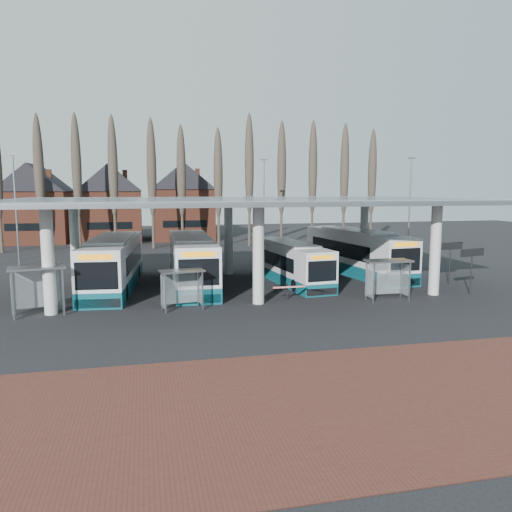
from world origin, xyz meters
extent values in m
plane|color=black|center=(0.00, 0.00, 0.00)|extent=(140.00, 140.00, 0.00)
cube|color=#592C23|center=(0.00, -12.00, 0.01)|extent=(70.00, 10.00, 0.03)
cylinder|color=beige|center=(-12.00, 2.50, 3.00)|extent=(0.70, 0.70, 6.00)
cylinder|color=beige|center=(-12.00, 13.50, 3.00)|extent=(0.70, 0.70, 6.00)
cylinder|color=beige|center=(0.00, 2.50, 3.00)|extent=(0.70, 0.70, 6.00)
cylinder|color=beige|center=(0.00, 13.50, 3.00)|extent=(0.70, 0.70, 6.00)
cylinder|color=beige|center=(12.00, 2.50, 3.00)|extent=(0.70, 0.70, 6.00)
cylinder|color=beige|center=(12.00, 13.50, 3.00)|extent=(0.70, 0.70, 6.00)
cube|color=gray|center=(0.00, 8.00, 6.25)|extent=(32.00, 16.00, 0.12)
cube|color=silver|center=(0.00, 8.00, 6.32)|extent=(31.50, 15.50, 0.04)
cone|color=#473D33|center=(-22.00, 33.00, 7.25)|extent=(0.36, 0.36, 14.50)
cone|color=#473D33|center=(-18.00, 33.00, 7.25)|extent=(0.36, 0.36, 14.50)
ellipsoid|color=#473D33|center=(-18.00, 33.00, 8.99)|extent=(1.10, 1.10, 11.02)
cone|color=#473D33|center=(-14.00, 33.00, 7.25)|extent=(0.36, 0.36, 14.50)
ellipsoid|color=#473D33|center=(-14.00, 33.00, 8.99)|extent=(1.10, 1.10, 11.02)
cone|color=#473D33|center=(-10.00, 33.00, 7.25)|extent=(0.36, 0.36, 14.50)
ellipsoid|color=#473D33|center=(-10.00, 33.00, 8.99)|extent=(1.10, 1.10, 11.02)
cone|color=#473D33|center=(-6.00, 33.00, 7.25)|extent=(0.36, 0.36, 14.50)
ellipsoid|color=#473D33|center=(-6.00, 33.00, 8.99)|extent=(1.10, 1.10, 11.02)
cone|color=#473D33|center=(-2.00, 33.00, 7.25)|extent=(0.36, 0.36, 14.50)
ellipsoid|color=#473D33|center=(-2.00, 33.00, 8.99)|extent=(1.10, 1.10, 11.02)
cone|color=#473D33|center=(2.00, 33.00, 7.25)|extent=(0.36, 0.36, 14.50)
ellipsoid|color=#473D33|center=(2.00, 33.00, 8.99)|extent=(1.10, 1.10, 11.02)
cone|color=#473D33|center=(6.00, 33.00, 7.25)|extent=(0.36, 0.36, 14.50)
ellipsoid|color=#473D33|center=(6.00, 33.00, 8.99)|extent=(1.10, 1.10, 11.02)
cone|color=#473D33|center=(10.00, 33.00, 7.25)|extent=(0.36, 0.36, 14.50)
ellipsoid|color=#473D33|center=(10.00, 33.00, 8.99)|extent=(1.10, 1.10, 11.02)
cone|color=#473D33|center=(14.00, 33.00, 7.25)|extent=(0.36, 0.36, 14.50)
ellipsoid|color=#473D33|center=(14.00, 33.00, 8.99)|extent=(1.10, 1.10, 11.02)
cone|color=#473D33|center=(18.00, 33.00, 7.25)|extent=(0.36, 0.36, 14.50)
ellipsoid|color=#473D33|center=(18.00, 33.00, 8.99)|extent=(1.10, 1.10, 11.02)
cone|color=#473D33|center=(22.00, 33.00, 7.25)|extent=(0.36, 0.36, 14.50)
ellipsoid|color=#473D33|center=(22.00, 33.00, 8.99)|extent=(1.10, 1.10, 11.02)
cube|color=brown|center=(-20.50, 44.00, 3.50)|extent=(8.00, 10.00, 7.00)
pyramid|color=black|center=(-20.50, 44.00, 10.50)|extent=(8.30, 10.30, 3.50)
cube|color=brown|center=(-11.00, 44.00, 3.50)|extent=(8.00, 10.00, 7.00)
pyramid|color=black|center=(-11.00, 44.00, 10.50)|extent=(8.30, 10.30, 3.50)
cube|color=brown|center=(-1.50, 44.00, 3.50)|extent=(8.00, 10.00, 7.00)
pyramid|color=black|center=(-1.50, 44.00, 10.50)|extent=(8.30, 10.30, 3.50)
cylinder|color=slate|center=(-18.00, 22.00, 5.00)|extent=(0.16, 0.16, 10.00)
cube|color=slate|center=(-18.00, 22.00, 10.10)|extent=(0.80, 0.15, 0.15)
cylinder|color=slate|center=(6.00, 26.00, 5.00)|extent=(0.16, 0.16, 10.00)
cube|color=slate|center=(6.00, 26.00, 10.10)|extent=(0.80, 0.15, 0.15)
cylinder|color=slate|center=(20.00, 20.00, 5.00)|extent=(0.16, 0.16, 10.00)
cube|color=slate|center=(20.00, 20.00, 10.10)|extent=(0.80, 0.15, 0.15)
cube|color=white|center=(-8.95, 9.46, 1.96)|extent=(3.92, 13.29, 3.05)
cube|color=#0B4D59|center=(-8.95, 9.46, 0.49)|extent=(3.94, 13.31, 0.98)
cube|color=white|center=(-8.95, 9.46, 3.55)|extent=(3.18, 8.04, 0.20)
cube|color=black|center=(-8.90, 10.00, 2.07)|extent=(3.64, 9.64, 1.20)
cube|color=black|center=(-9.52, 2.96, 2.02)|extent=(2.44, 0.28, 1.64)
cube|color=black|center=(-8.38, 15.96, 2.07)|extent=(2.36, 0.27, 1.31)
cube|color=orange|center=(-9.52, 2.96, 3.11)|extent=(1.94, 0.22, 0.33)
cube|color=black|center=(-9.52, 2.97, 0.38)|extent=(2.64, 0.32, 0.55)
cylinder|color=black|center=(-10.57, 5.44, 0.52)|extent=(0.40, 1.07, 1.05)
cylinder|color=black|center=(-8.06, 5.22, 0.52)|extent=(0.40, 1.07, 1.05)
cylinder|color=black|center=(-9.87, 13.37, 0.52)|extent=(0.40, 1.07, 1.05)
cylinder|color=black|center=(-7.36, 13.15, 0.52)|extent=(0.40, 1.07, 1.05)
cube|color=white|center=(-3.43, 9.38, 1.97)|extent=(3.15, 13.24, 3.07)
cube|color=#0B4D59|center=(-3.43, 9.38, 0.49)|extent=(3.18, 13.26, 0.99)
cube|color=white|center=(-3.43, 9.38, 3.57)|extent=(2.73, 7.96, 0.20)
cube|color=black|center=(-3.41, 9.93, 2.08)|extent=(3.10, 9.55, 1.21)
cube|color=black|center=(-3.61, 2.82, 2.03)|extent=(2.46, 0.13, 1.65)
cube|color=black|center=(-3.25, 15.94, 2.08)|extent=(2.38, 0.13, 1.32)
cube|color=orange|center=(-3.61, 2.82, 3.13)|extent=(1.96, 0.11, 0.33)
cube|color=black|center=(-3.61, 2.83, 0.38)|extent=(2.66, 0.16, 0.55)
cylinder|color=black|center=(-4.81, 5.25, 0.53)|extent=(0.34, 1.06, 1.05)
cylinder|color=black|center=(-2.28, 5.18, 0.53)|extent=(0.34, 1.06, 1.05)
cylinder|color=black|center=(-4.59, 13.25, 0.53)|extent=(0.34, 1.06, 1.05)
cylinder|color=black|center=(-2.06, 13.18, 0.53)|extent=(0.34, 1.06, 1.05)
cube|color=white|center=(3.92, 8.94, 1.65)|extent=(3.48, 11.17, 2.56)
cube|color=#0B4D59|center=(3.92, 8.94, 0.41)|extent=(3.50, 11.19, 0.82)
cube|color=white|center=(3.92, 8.94, 2.97)|extent=(2.78, 6.77, 0.16)
cube|color=black|center=(3.87, 9.39, 1.74)|extent=(3.19, 8.11, 1.01)
cube|color=black|center=(4.50, 3.50, 1.69)|extent=(2.05, 0.27, 1.37)
cube|color=black|center=(3.34, 14.38, 1.74)|extent=(1.98, 0.26, 1.10)
cube|color=orange|center=(4.50, 3.50, 2.61)|extent=(1.63, 0.22, 0.27)
cube|color=black|center=(4.50, 3.50, 0.32)|extent=(2.21, 0.31, 0.46)
cylinder|color=black|center=(3.24, 5.37, 0.44)|extent=(0.35, 0.90, 0.88)
cylinder|color=black|center=(5.34, 5.59, 0.44)|extent=(0.35, 0.90, 0.88)
cylinder|color=black|center=(2.53, 12.01, 0.44)|extent=(0.35, 0.90, 0.88)
cylinder|color=black|center=(4.63, 12.23, 0.44)|extent=(0.35, 0.90, 0.88)
cube|color=white|center=(10.42, 11.45, 1.98)|extent=(4.41, 13.43, 3.08)
cube|color=#0B4D59|center=(10.42, 11.45, 0.49)|extent=(4.44, 13.45, 0.99)
cube|color=white|center=(10.42, 11.45, 3.57)|extent=(3.48, 8.16, 0.20)
cube|color=black|center=(10.36, 11.99, 2.09)|extent=(4.00, 9.77, 1.21)
cube|color=black|center=(11.24, 4.93, 2.03)|extent=(2.45, 0.37, 1.65)
cube|color=black|center=(9.61, 17.96, 2.09)|extent=(2.37, 0.36, 1.32)
cube|color=orange|center=(11.24, 4.93, 3.13)|extent=(1.95, 0.30, 0.33)
cube|color=black|center=(11.24, 4.94, 0.38)|extent=(2.65, 0.42, 0.55)
cylinder|color=black|center=(9.68, 7.15, 0.53)|extent=(0.44, 1.08, 1.05)
cylinder|color=black|center=(12.20, 7.46, 0.53)|extent=(0.44, 1.08, 1.05)
cylinder|color=black|center=(8.69, 15.10, 0.53)|extent=(0.44, 1.08, 1.05)
cylinder|color=black|center=(11.21, 15.42, 0.53)|extent=(0.44, 1.08, 1.05)
cube|color=gray|center=(-13.73, 1.57, 1.32)|extent=(0.10, 0.10, 2.64)
cube|color=gray|center=(-11.25, 2.09, 1.32)|extent=(0.10, 0.10, 2.64)
cube|color=gray|center=(-13.97, 2.71, 1.32)|extent=(0.10, 0.10, 2.64)
cube|color=gray|center=(-11.49, 3.23, 1.32)|extent=(0.10, 0.10, 2.64)
cube|color=gray|center=(-12.61, 2.40, 2.70)|extent=(3.20, 2.05, 0.11)
cube|color=silver|center=(-12.74, 3.02, 1.37)|extent=(2.49, 0.56, 2.11)
cube|color=silver|center=(-13.90, 2.13, 1.37)|extent=(0.28, 1.15, 2.11)
cube|color=silver|center=(-11.32, 2.67, 1.37)|extent=(0.28, 1.15, 2.11)
cube|color=gray|center=(-5.68, 1.24, 1.13)|extent=(0.08, 0.08, 2.26)
cube|color=gray|center=(-3.54, 1.61, 1.13)|extent=(0.08, 0.08, 2.26)
cube|color=gray|center=(-5.85, 2.22, 1.13)|extent=(0.08, 0.08, 2.26)
cube|color=gray|center=(-3.71, 2.59, 1.13)|extent=(0.08, 0.08, 2.26)
cube|color=gray|center=(-4.70, 1.91, 2.31)|extent=(2.71, 1.68, 0.09)
cube|color=silver|center=(-4.79, 2.45, 1.18)|extent=(2.15, 0.40, 1.81)
cube|color=silver|center=(-5.81, 1.72, 1.18)|extent=(0.20, 0.99, 1.81)
cube|color=silver|center=(-3.58, 2.11, 1.18)|extent=(0.20, 0.99, 1.81)
cube|color=gray|center=(6.91, 0.97, 1.25)|extent=(0.08, 0.08, 2.50)
cube|color=gray|center=(9.31, 0.93, 1.25)|extent=(0.08, 0.08, 2.50)
cube|color=gray|center=(6.93, 2.07, 1.25)|extent=(0.08, 0.08, 2.50)
cube|color=gray|center=(9.33, 2.03, 1.25)|extent=(0.08, 0.08, 2.50)
cube|color=gray|center=(8.12, 1.50, 2.55)|extent=(2.82, 1.45, 0.10)
cube|color=silver|center=(8.13, 2.10, 1.30)|extent=(2.40, 0.08, 2.00)
cube|color=silver|center=(6.87, 1.52, 1.30)|extent=(0.06, 1.10, 2.00)
cube|color=silver|center=(9.37, 1.48, 1.30)|extent=(0.06, 1.10, 2.00)
cylinder|color=black|center=(14.44, 2.00, 1.51)|extent=(0.09, 0.09, 3.02)
cube|color=black|center=(14.44, 2.00, 2.83)|extent=(2.04, 0.61, 0.52)
cylinder|color=black|center=(15.14, 5.45, 1.52)|extent=(0.10, 0.10, 3.05)
cube|color=black|center=(15.14, 5.45, 2.86)|extent=(2.09, 0.40, 0.52)
cube|color=black|center=(2.04, 3.21, 0.52)|extent=(0.08, 0.08, 1.05)
cube|color=red|center=(2.04, 2.73, 0.90)|extent=(2.09, 0.10, 0.10)
camera|label=1|loc=(-6.74, -26.79, 7.04)|focal=35.00mm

